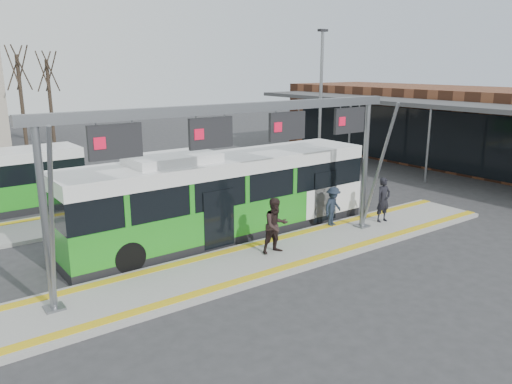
# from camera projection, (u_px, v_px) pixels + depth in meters

# --- Properties ---
(ground) EXTENTS (120.00, 120.00, 0.00)m
(ground) POSITION_uv_depth(u_px,v_px,m) (257.00, 263.00, 16.89)
(ground) COLOR #2D2D30
(ground) RESTS_ON ground
(platform_main) EXTENTS (22.00, 3.00, 0.15)m
(platform_main) POSITION_uv_depth(u_px,v_px,m) (257.00, 261.00, 16.87)
(platform_main) COLOR gray
(platform_main) RESTS_ON ground
(platform_second) EXTENTS (20.00, 3.00, 0.15)m
(platform_second) POSITION_uv_depth(u_px,v_px,m) (67.00, 223.00, 20.87)
(platform_second) COLOR gray
(platform_second) RESTS_ON ground
(tactile_main) EXTENTS (22.00, 2.65, 0.02)m
(tactile_main) POSITION_uv_depth(u_px,v_px,m) (257.00, 258.00, 16.85)
(tactile_main) COLOR gold
(tactile_main) RESTS_ON platform_main
(tactile_second) EXTENTS (20.00, 0.35, 0.02)m
(tactile_second) POSITION_uv_depth(u_px,v_px,m) (59.00, 215.00, 21.75)
(tactile_second) COLOR gold
(tactile_second) RESTS_ON platform_second
(gantry) EXTENTS (13.00, 1.68, 5.20)m
(gantry) POSITION_uv_depth(u_px,v_px,m) (243.00, 137.00, 15.83)
(gantry) COLOR slate
(gantry) RESTS_ON platform_main
(station_building) EXTENTS (11.50, 32.00, 5.00)m
(station_building) POSITION_uv_depth(u_px,v_px,m) (496.00, 129.00, 31.81)
(station_building) COLOR brown
(station_building) RESTS_ON ground
(hero_bus) EXTENTS (12.63, 2.85, 3.46)m
(hero_bus) POSITION_uv_depth(u_px,v_px,m) (222.00, 197.00, 19.20)
(hero_bus) COLOR black
(hero_bus) RESTS_ON ground
(passenger_a) EXTENTS (0.71, 0.50, 1.87)m
(passenger_a) POSITION_uv_depth(u_px,v_px,m) (383.00, 200.00, 20.67)
(passenger_a) COLOR black
(passenger_a) RESTS_ON platform_main
(passenger_b) EXTENTS (1.01, 0.82, 1.96)m
(passenger_b) POSITION_uv_depth(u_px,v_px,m) (276.00, 226.00, 17.19)
(passenger_b) COLOR black
(passenger_b) RESTS_ON platform_main
(passenger_c) EXTENTS (1.16, 0.85, 1.62)m
(passenger_c) POSITION_uv_depth(u_px,v_px,m) (333.00, 206.00, 20.15)
(passenger_c) COLOR #1B2331
(passenger_c) RESTS_ON platform_main
(tree_left) EXTENTS (1.40, 1.40, 8.24)m
(tree_left) POSITION_uv_depth(u_px,v_px,m) (18.00, 68.00, 37.40)
(tree_left) COLOR #382B21
(tree_left) RESTS_ON ground
(tree_mid) EXTENTS (1.40, 1.40, 7.86)m
(tree_mid) POSITION_uv_depth(u_px,v_px,m) (47.00, 72.00, 39.75)
(tree_mid) COLOR #382B21
(tree_mid) RESTS_ON ground
(lamp_east) EXTENTS (0.50, 0.25, 8.23)m
(lamp_east) POSITION_uv_depth(u_px,v_px,m) (320.00, 108.00, 25.63)
(lamp_east) COLOR slate
(lamp_east) RESTS_ON ground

